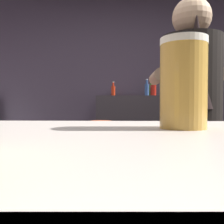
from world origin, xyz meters
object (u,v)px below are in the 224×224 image
at_px(chefs_knife, 215,129).
at_px(bartender, 191,124).
at_px(pint_glass_far, 183,84).
at_px(mixing_bowl, 101,124).
at_px(bottle_vinegar, 153,90).
at_px(bottle_olive_oil, 113,90).
at_px(bottle_hot_sauce, 147,89).
at_px(bottle_soy, 151,90).

bearing_deg(chefs_knife, bartender, -105.47).
bearing_deg(pint_glass_far, mixing_bowl, 99.33).
height_order(mixing_bowl, bottle_vinegar, bottle_vinegar).
distance_m(mixing_bowl, pint_glass_far, 1.63).
height_order(mixing_bowl, bottle_olive_oil, bottle_olive_oil).
height_order(mixing_bowl, pint_glass_far, pint_glass_far).
bearing_deg(bottle_hot_sauce, chefs_knife, -75.02).
bearing_deg(mixing_bowl, bottle_soy, 67.93).
distance_m(chefs_knife, pint_glass_far, 1.59).
distance_m(mixing_bowl, chefs_knife, 0.85).
xyz_separation_m(bottle_soy, bottle_olive_oil, (-0.49, -0.01, -0.01)).
distance_m(chefs_knife, bottle_soy, 1.55).
bearing_deg(bottle_soy, bottle_olive_oil, -179.10).
relative_size(bottle_soy, bottle_olive_oil, 1.08).
bearing_deg(bartender, bottle_soy, 1.11).
bearing_deg(mixing_bowl, pint_glass_far, -80.67).
xyz_separation_m(mixing_bowl, bottle_hot_sauce, (0.48, 1.21, 0.34)).
xyz_separation_m(pint_glass_far, bottle_vinegar, (0.30, 2.85, 0.14)).
xyz_separation_m(chefs_knife, pint_glass_far, (-0.58, -1.46, 0.22)).
xyz_separation_m(bottle_hot_sauce, bottle_vinegar, (0.09, 0.04, -0.00)).
relative_size(mixing_bowl, bottle_soy, 0.88).
xyz_separation_m(pint_glass_far, bottle_olive_oil, (-0.21, 2.93, 0.13)).
height_order(bartender, mixing_bowl, bartender).
relative_size(chefs_knife, bottle_vinegar, 1.20).
bearing_deg(pint_glass_far, bartender, 74.30).
bearing_deg(pint_glass_far, bottle_hot_sauce, 85.60).
distance_m(bartender, bottle_hot_sauce, 1.78).
bearing_deg(bottle_soy, bottle_vinegar, -79.13).
height_order(mixing_bowl, bottle_hot_sauce, bottle_hot_sauce).
relative_size(mixing_bowl, chefs_knife, 0.74).
distance_m(bottle_hot_sauce, bottle_vinegar, 0.09).
height_order(bottle_soy, bottle_olive_oil, bottle_soy).
relative_size(bartender, bottle_olive_oil, 9.21).
bearing_deg(bottle_vinegar, bartender, -90.18).
xyz_separation_m(bottle_hot_sauce, bottle_olive_oil, (-0.42, 0.12, -0.01)).
bearing_deg(chefs_knife, bottle_vinegar, 120.30).
xyz_separation_m(bottle_vinegar, bottle_olive_oil, (-0.51, 0.09, -0.00)).
height_order(chefs_knife, bottle_vinegar, bottle_vinegar).
height_order(bartender, chefs_knife, bartender).
bearing_deg(mixing_bowl, bottle_vinegar, 65.72).
height_order(pint_glass_far, bottle_soy, bottle_soy).
bearing_deg(bottle_vinegar, pint_glass_far, -96.06).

